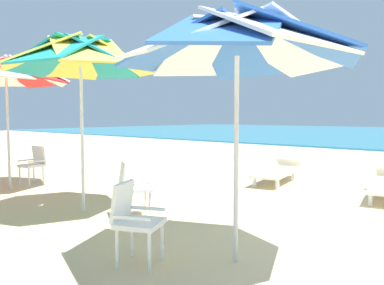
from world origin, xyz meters
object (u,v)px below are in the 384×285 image
object	(u,v)px
plastic_chair_1	(132,185)
plastic_chair_2	(34,163)
beach_umbrella_0	(237,43)
beach_umbrella_1	(81,57)
sun_lounger_2	(278,170)
beach_umbrella_2	(6,72)
plastic_chair_0	(134,217)

from	to	relation	value
plastic_chair_1	plastic_chair_2	distance (m)	3.86
beach_umbrella_0	beach_umbrella_1	distance (m)	3.07
beach_umbrella_0	sun_lounger_2	world-z (taller)	beach_umbrella_0
plastic_chair_1	plastic_chair_2	size ratio (longest dim) A/B	1.00
beach_umbrella_2	sun_lounger_2	xyz separation A→B (m)	(3.88, 4.51, -2.19)
plastic_chair_0	plastic_chair_1	xyz separation A→B (m)	(-1.43, 1.16, 0.00)
plastic_chair_0	sun_lounger_2	distance (m)	5.56
beach_umbrella_0	plastic_chair_0	world-z (taller)	beach_umbrella_0
plastic_chair_0	beach_umbrella_2	bearing A→B (deg)	169.89
beach_umbrella_2	sun_lounger_2	world-z (taller)	beach_umbrella_2
beach_umbrella_0	plastic_chair_2	distance (m)	6.36
plastic_chair_1	beach_umbrella_2	xyz separation A→B (m)	(-3.68, -0.25, 1.97)
beach_umbrella_0	beach_umbrella_2	distance (m)	5.88
plastic_chair_0	plastic_chair_1	size ratio (longest dim) A/B	1.00
plastic_chair_0	plastic_chair_2	distance (m)	5.49
beach_umbrella_0	sun_lounger_2	xyz separation A→B (m)	(-2.00, 4.68, -2.02)
beach_umbrella_1	sun_lounger_2	world-z (taller)	beach_umbrella_1
plastic_chair_0	beach_umbrella_0	bearing A→B (deg)	43.69
beach_umbrella_0	beach_umbrella_1	bearing A→B (deg)	177.47
plastic_chair_2	sun_lounger_2	size ratio (longest dim) A/B	0.39
plastic_chair_2	sun_lounger_2	xyz separation A→B (m)	(4.04, 3.89, -0.22)
plastic_chair_1	plastic_chair_2	world-z (taller)	same
beach_umbrella_1	plastic_chair_1	xyz separation A→B (m)	(0.87, 0.29, -1.99)
plastic_chair_2	beach_umbrella_2	bearing A→B (deg)	-75.20
beach_umbrella_1	sun_lounger_2	bearing A→B (deg)	76.79
plastic_chair_1	sun_lounger_2	bearing A→B (deg)	87.29
beach_umbrella_0	plastic_chair_1	size ratio (longest dim) A/B	3.07
plastic_chair_2	beach_umbrella_0	bearing A→B (deg)	-7.43
beach_umbrella_0	plastic_chair_2	size ratio (longest dim) A/B	3.07
beach_umbrella_0	plastic_chair_1	world-z (taller)	beach_umbrella_0
plastic_chair_0	beach_umbrella_1	xyz separation A→B (m)	(-2.29, 0.88, 1.99)
beach_umbrella_1	plastic_chair_1	bearing A→B (deg)	18.41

